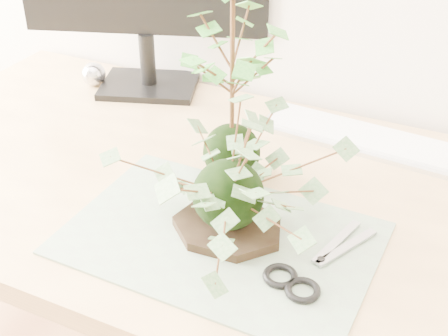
# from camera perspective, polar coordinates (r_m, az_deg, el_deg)

# --- Properties ---
(desk) EXTENTS (1.60, 0.70, 0.74)m
(desk) POSITION_cam_1_polar(r_m,az_deg,el_deg) (1.09, 5.65, -6.96)
(desk) COLOR #DEB373
(desk) RESTS_ON ground_plane
(cutting_mat) EXTENTS (0.47, 0.32, 0.00)m
(cutting_mat) POSITION_cam_1_polar(r_m,az_deg,el_deg) (0.95, -0.37, -6.43)
(cutting_mat) COLOR gray
(cutting_mat) RESTS_ON desk
(stone_dish) EXTENTS (0.19, 0.19, 0.01)m
(stone_dish) POSITION_cam_1_polar(r_m,az_deg,el_deg) (0.96, 0.37, -5.45)
(stone_dish) COLOR black
(stone_dish) RESTS_ON cutting_mat
(ivy_kokedama) EXTENTS (0.34, 0.34, 0.21)m
(ivy_kokedama) POSITION_cam_1_polar(r_m,az_deg,el_deg) (0.89, 0.40, 0.20)
(ivy_kokedama) COLOR black
(ivy_kokedama) RESTS_ON stone_dish
(maple_kokedama) EXTENTS (0.28, 0.28, 0.41)m
(maple_kokedama) POSITION_cam_1_polar(r_m,az_deg,el_deg) (0.96, 0.80, 13.72)
(maple_kokedama) COLOR black
(maple_kokedama) RESTS_ON desk
(keyboard) EXTENTS (0.41, 0.15, 0.02)m
(keyboard) POSITION_cam_1_polar(r_m,az_deg,el_deg) (1.22, 12.70, 2.70)
(keyboard) COLOR silver
(keyboard) RESTS_ON desk
(foil_ball) EXTENTS (0.05, 0.05, 0.05)m
(foil_ball) POSITION_cam_1_polar(r_m,az_deg,el_deg) (1.44, -11.83, 8.40)
(foil_ball) COLOR silver
(foil_ball) RESTS_ON desk
(scissors) EXTENTS (0.10, 0.21, 0.01)m
(scissors) POSITION_cam_1_polar(r_m,az_deg,el_deg) (0.89, 7.82, -9.81)
(scissors) COLOR #929298
(scissors) RESTS_ON cutting_mat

